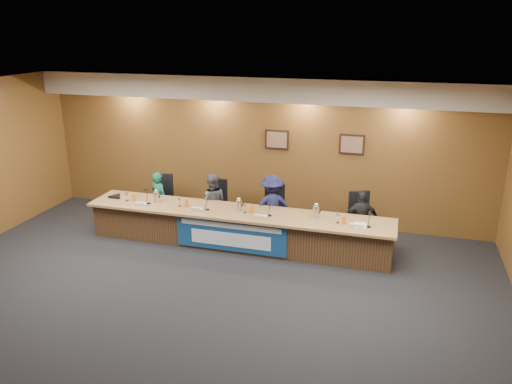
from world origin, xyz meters
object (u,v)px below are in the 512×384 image
Objects in this scene: office_chair_d at (361,223)px; speakerphone at (116,197)px; panelist_d at (361,220)px; panelist_c at (272,207)px; panelist_a at (159,199)px; panelist_b at (212,203)px; office_chair_b at (214,208)px; office_chair_a at (162,202)px; carafe_left at (156,197)px; office_chair_c at (273,214)px; banner at (231,236)px; dais_body at (237,229)px; carafe_mid at (239,206)px; carafe_right at (316,212)px.

speakerphone is (-5.04, -0.69, 0.30)m from office_chair_d.
panelist_d reaches higher than speakerphone.
panelist_c is 3.29m from speakerphone.
panelist_a is 1.24m from panelist_b.
speakerphone is at bearing -154.67° from office_chair_b.
carafe_left is at bearing -77.66° from office_chair_a.
office_chair_c and office_chair_d have the same top height.
office_chair_c is at bearing -114.69° from panelist_c.
carafe_left reaches higher than office_chair_d.
panelist_b is 1.31m from panelist_c.
banner is 1.74× the size of panelist_b.
dais_body is at bearing 0.27° from speakerphone.
speakerphone is (-5.04, -0.59, 0.18)m from panelist_d.
carafe_mid is (0.80, -0.61, 0.23)m from panelist_b.
office_chair_a is at bearing 161.22° from dais_body.
office_chair_b is (1.24, 0.10, -0.12)m from panelist_a.
banner reaches higher than office_chair_d.
dais_body reaches higher than office_chair_a.
office_chair_b is at bearing 138.00° from dais_body.
panelist_c reaches higher than banner.
panelist_b reaches higher than office_chair_b.
carafe_left is (-1.73, -0.03, 0.51)m from dais_body.
banner is 1.17m from panelist_c.
carafe_mid is at bearing 83.06° from banner.
panelist_b is 1.25m from office_chair_a.
panelist_b is 3.95× the size of speakerphone.
dais_body is 2.46m from office_chair_d.
panelist_c is 1.14× the size of panelist_d.
office_chair_b is 2.18× the size of carafe_mid.
panelist_b is at bearing -12.62° from office_chair_a.
office_chair_a is at bearing -67.31° from panelist_a.
banner is 1.27m from panelist_b.
speakerphone is at bearing 62.97° from panelist_a.
carafe_mid is at bearing 0.11° from carafe_left.
office_chair_d is 4.16m from carafe_left.
panelist_b reaches higher than office_chair_d.
office_chair_a is at bearing -26.94° from panelist_c.
carafe_right reaches higher than carafe_left.
office_chair_d is (4.35, 0.10, -0.12)m from panelist_a.
banner reaches higher than office_chair_c.
panelist_d is 5.08m from speakerphone.
panelist_d is (4.35, 0.00, -0.01)m from panelist_a.
speakerphone is (-0.69, -0.59, 0.18)m from panelist_a.
panelist_d reaches higher than office_chair_c.
dais_body is 0.88m from office_chair_c.
carafe_mid is at bearing -27.13° from office_chair_a.
panelist_d is at bearing -157.31° from panelist_a.
speakerphone is (-4.24, -0.01, -0.10)m from carafe_right.
banner is at bearing 109.92° from panelist_b.
panelist_b is at bearing 166.00° from carafe_right.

